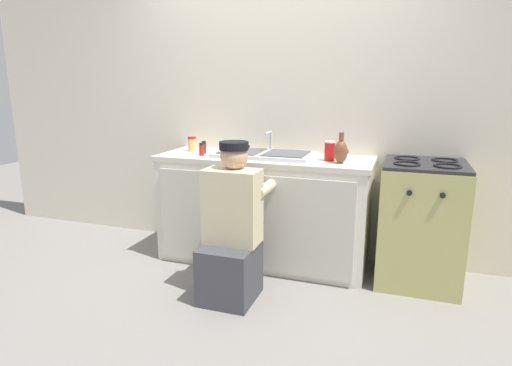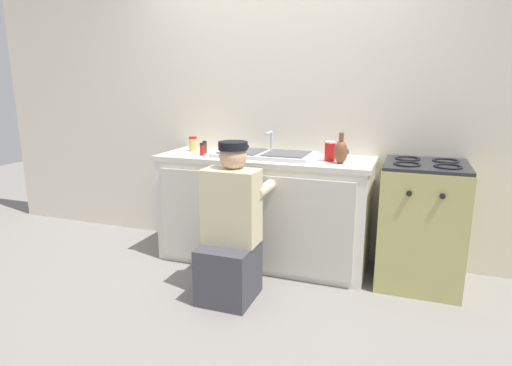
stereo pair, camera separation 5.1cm
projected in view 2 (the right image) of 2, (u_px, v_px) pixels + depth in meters
ground_plane at (252, 273)px, 3.43m from camera, size 12.00×12.00×0.00m
back_wall at (278, 111)px, 3.74m from camera, size 6.00×0.10×2.50m
counter_cabinet at (264, 212)px, 3.60m from camera, size 1.72×0.62×0.86m
countertop at (264, 159)px, 3.50m from camera, size 1.76×0.62×0.04m
sink_double_basin at (264, 154)px, 3.50m from camera, size 0.80×0.44×0.19m
stove_range at (421, 224)px, 3.18m from camera, size 0.59×0.62×0.94m
plumber_person at (231, 235)px, 2.97m from camera, size 0.42×0.61×1.10m
soda_cup_red at (330, 151)px, 3.27m from camera, size 0.08×0.08×0.15m
spice_bottle_red at (202, 149)px, 3.53m from camera, size 0.04×0.04×0.10m
spice_bottle_pepper at (205, 147)px, 3.65m from camera, size 0.04×0.04×0.10m
coffee_mug at (339, 152)px, 3.42m from camera, size 0.13×0.08×0.09m
vase_decorative at (341, 152)px, 3.16m from camera, size 0.10×0.10×0.23m
condiment_jar at (193, 144)px, 3.75m from camera, size 0.07×0.07×0.13m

